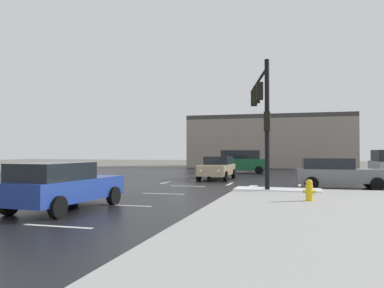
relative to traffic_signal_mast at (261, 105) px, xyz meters
name	(u,v)px	position (x,y,z in m)	size (l,w,h in m)	color
ground_plane	(197,184)	(-4.10, 2.44, -4.38)	(120.00, 120.00, 0.00)	slate
road_asphalt	(197,183)	(-4.10, 2.44, -4.37)	(44.00, 44.00, 0.02)	black
snow_strip_curbside	(278,189)	(0.90, -1.56, -4.21)	(4.00, 1.60, 0.06)	white
lane_markings	(211,186)	(-2.90, 1.07, -4.36)	(36.15, 36.15, 0.01)	silver
traffic_signal_mast	(261,105)	(0.00, 0.00, 0.00)	(1.60, 6.47, 6.09)	black
fire_hydrant	(309,190)	(2.25, -5.36, -3.85)	(0.48, 0.26, 0.79)	gold
strip_building_background	(271,142)	(-1.62, 28.41, -1.26)	(19.29, 8.00, 6.24)	gray
suv_green	(241,161)	(-3.16, 14.05, -3.29)	(4.89, 2.30, 2.03)	#195933
sedan_tan	(217,167)	(-3.60, 6.05, -3.53)	(2.02, 4.54, 1.58)	tan
sedan_blue	(62,185)	(-5.60, -9.16, -3.53)	(2.27, 4.63, 1.58)	navy
sedan_grey	(338,173)	(3.80, 1.21, -3.53)	(4.61, 2.21, 1.58)	slate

